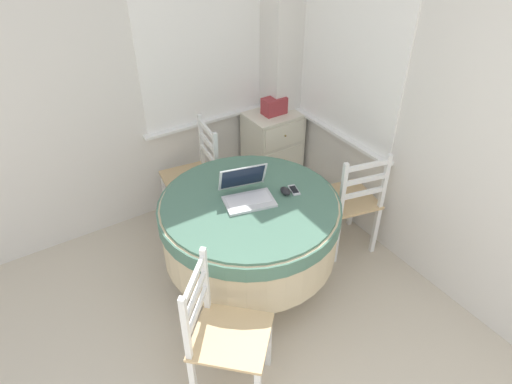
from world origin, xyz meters
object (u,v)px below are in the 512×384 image
object	(u,v)px
dining_chair_near_right_window	(351,202)
corner_cabinet	(272,150)
dining_chair_near_back_window	(195,177)
round_dining_table	(250,223)
dining_chair_camera_near	(223,335)
storage_box	(274,106)
laptop	(247,193)
computer_mouse	(285,191)
cell_phone	(294,190)

from	to	relation	value
dining_chair_near_right_window	corner_cabinet	bearing A→B (deg)	90.23
dining_chair_near_back_window	corner_cabinet	world-z (taller)	dining_chair_near_back_window
round_dining_table	dining_chair_near_back_window	world-z (taller)	dining_chair_near_back_window
round_dining_table	dining_chair_camera_near	bearing A→B (deg)	-131.89
dining_chair_near_back_window	storage_box	size ratio (longest dim) A/B	4.42
round_dining_table	dining_chair_near_back_window	xyz separation A→B (m)	(-0.00, 0.87, -0.10)
round_dining_table	laptop	bearing A→B (deg)	84.76
computer_mouse	corner_cabinet	distance (m)	1.25
cell_phone	round_dining_table	bearing A→B (deg)	168.78
cell_phone	dining_chair_camera_near	size ratio (longest dim) A/B	0.14
cell_phone	dining_chair_near_back_window	size ratio (longest dim) A/B	0.14
laptop	dining_chair_near_back_window	xyz separation A→B (m)	(-0.00, 0.83, -0.34)
round_dining_table	corner_cabinet	xyz separation A→B (m)	(0.86, 0.97, -0.16)
computer_mouse	dining_chair_near_back_window	world-z (taller)	dining_chair_near_back_window
dining_chair_camera_near	storage_box	xyz separation A→B (m)	(1.44, 1.60, 0.40)
laptop	round_dining_table	bearing A→B (deg)	-95.24
round_dining_table	cell_phone	distance (m)	0.39
computer_mouse	dining_chair_near_back_window	size ratio (longest dim) A/B	0.10
computer_mouse	cell_phone	size ratio (longest dim) A/B	0.71
laptop	dining_chair_near_right_window	size ratio (longest dim) A/B	0.43
dining_chair_camera_near	dining_chair_near_right_window	bearing A→B (deg)	20.67
round_dining_table	dining_chair_near_right_window	world-z (taller)	dining_chair_near_right_window
laptop	storage_box	size ratio (longest dim) A/B	1.88
cell_phone	dining_chair_near_right_window	xyz separation A→B (m)	(0.54, -0.04, -0.29)
round_dining_table	storage_box	distance (m)	1.32
dining_chair_camera_near	corner_cabinet	bearing A→B (deg)	48.24
dining_chair_near_right_window	computer_mouse	bearing A→B (deg)	176.16
dining_chair_near_back_window	computer_mouse	bearing A→B (deg)	-74.70
laptop	cell_phone	size ratio (longest dim) A/B	2.99
round_dining_table	computer_mouse	bearing A→B (deg)	-13.98
corner_cabinet	storage_box	xyz separation A→B (m)	(-0.00, -0.02, 0.46)
round_dining_table	storage_box	bearing A→B (deg)	47.93
dining_chair_near_right_window	dining_chair_camera_near	distance (m)	1.55
dining_chair_camera_near	storage_box	distance (m)	2.19
laptop	dining_chair_near_right_window	xyz separation A→B (m)	(0.86, -0.14, -0.34)
laptop	dining_chair_near_back_window	bearing A→B (deg)	90.32
dining_chair_near_right_window	storage_box	bearing A→B (deg)	90.37
cell_phone	corner_cabinet	xyz separation A→B (m)	(0.53, 1.03, -0.36)
laptop	cell_phone	world-z (taller)	laptop
round_dining_table	cell_phone	size ratio (longest dim) A/B	9.52
dining_chair_camera_near	laptop	bearing A→B (deg)	49.47
computer_mouse	laptop	bearing A→B (deg)	158.47
round_dining_table	cell_phone	xyz separation A→B (m)	(0.33, -0.06, 0.20)
laptop	storage_box	world-z (taller)	laptop
computer_mouse	dining_chair_near_right_window	xyz separation A→B (m)	(0.61, -0.04, -0.31)
round_dining_table	dining_chair_camera_near	size ratio (longest dim) A/B	1.36
laptop	corner_cabinet	xyz separation A→B (m)	(0.86, 0.93, -0.40)
laptop	computer_mouse	world-z (taller)	laptop
storage_box	laptop	bearing A→B (deg)	-133.05
dining_chair_near_back_window	dining_chair_camera_near	world-z (taller)	same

